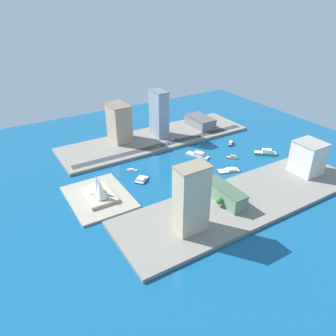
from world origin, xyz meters
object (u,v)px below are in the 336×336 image
object	(u,v)px
tower_tall_glass	(159,114)
office_block_beige	(191,199)
ferry_white_commuter	(198,155)
apartment_midrise_tan	(119,123)
terminal_long_green	(225,194)
barge_flat_brown	(229,170)
hatchback_blue	(176,140)
hotel_broad_white	(308,157)
tugboat_red	(199,170)
sailboat_small_white	(132,170)
patrol_launch_navy	(231,143)
sedan_silver	(168,144)
water_taxi_orange	(232,157)
catamaran_blue	(142,179)
pickup_red	(199,136)
traffic_light_waterfront	(151,147)
warehouse_low_gray	(200,121)
ferry_green_doubledeck	(265,153)
taxi_yellow_cab	(158,146)
opera_landmark	(98,189)

from	to	relation	value
tower_tall_glass	office_block_beige	xyz separation A→B (m)	(-172.38, 72.12, -1.02)
ferry_white_commuter	apartment_midrise_tan	world-z (taller)	apartment_midrise_tan
terminal_long_green	apartment_midrise_tan	distance (m)	171.16
barge_flat_brown	hatchback_blue	world-z (taller)	hatchback_blue
barge_flat_brown	hotel_broad_white	xyz separation A→B (m)	(-45.30, -60.89, 18.45)
tugboat_red	terminal_long_green	bearing A→B (deg)	164.91
sailboat_small_white	patrol_launch_navy	xyz separation A→B (m)	(-2.94, -131.38, 0.69)
ferry_white_commuter	apartment_midrise_tan	bearing A→B (deg)	35.46
hatchback_blue	sedan_silver	world-z (taller)	hatchback_blue
tugboat_red	patrol_launch_navy	size ratio (longest dim) A/B	1.08
water_taxi_orange	catamaran_blue	bearing A→B (deg)	85.03
ferry_white_commuter	pickup_red	world-z (taller)	ferry_white_commuter
pickup_red	traffic_light_waterfront	bearing A→B (deg)	92.05
warehouse_low_gray	tower_tall_glass	bearing A→B (deg)	88.42
barge_flat_brown	patrol_launch_navy	size ratio (longest dim) A/B	1.84
hotel_broad_white	water_taxi_orange	bearing A→B (deg)	30.57
ferry_green_doubledeck	tower_tall_glass	distance (m)	135.18
barge_flat_brown	sedan_silver	world-z (taller)	sedan_silver
ferry_green_doubledeck	apartment_midrise_tan	xyz separation A→B (m)	(117.75, 127.51, 23.29)
catamaran_blue	office_block_beige	xyz separation A→B (m)	(-88.44, 3.33, 29.13)
traffic_light_waterfront	catamaran_blue	bearing A→B (deg)	142.81
water_taxi_orange	sailboat_small_white	bearing A→B (deg)	73.29
terminal_long_green	hotel_broad_white	bearing A→B (deg)	-91.44
terminal_long_green	taxi_yellow_cab	bearing A→B (deg)	-2.28
water_taxi_orange	patrol_launch_navy	size ratio (longest dim) A/B	0.82
barge_flat_brown	hatchback_blue	distance (m)	89.54
patrol_launch_navy	hatchback_blue	distance (m)	66.50
tower_tall_glass	sedan_silver	size ratio (longest dim) A/B	11.56
sailboat_small_white	catamaran_blue	xyz separation A→B (m)	(-22.98, 0.80, 0.53)
office_block_beige	tower_tall_glass	bearing A→B (deg)	-22.70
terminal_long_green	opera_landmark	xyz separation A→B (m)	(65.88, 91.35, -0.72)
pickup_red	traffic_light_waterfront	world-z (taller)	traffic_light_waterfront
tugboat_red	ferry_white_commuter	bearing A→B (deg)	-33.55
water_taxi_orange	catamaran_blue	size ratio (longest dim) A/B	0.61
water_taxi_orange	terminal_long_green	world-z (taller)	terminal_long_green
sailboat_small_white	traffic_light_waterfront	bearing A→B (deg)	-53.74
office_block_beige	opera_landmark	xyz separation A→B (m)	(81.69, 43.77, -21.33)
barge_flat_brown	pickup_red	xyz separation A→B (m)	(82.97, -21.83, 3.06)
patrol_launch_navy	terminal_long_green	xyz separation A→B (m)	(-92.68, 87.93, 8.36)
tugboat_red	traffic_light_waterfront	size ratio (longest dim) A/B	2.20
hatchback_blue	sedan_silver	xyz separation A→B (m)	(-4.92, 14.52, -0.03)
pickup_red	opera_landmark	distance (m)	166.90
barge_flat_brown	opera_landmark	size ratio (longest dim) A/B	0.66
patrol_launch_navy	opera_landmark	world-z (taller)	opera_landmark
hotel_broad_white	tower_tall_glass	bearing A→B (deg)	26.37
hatchback_blue	taxi_yellow_cab	size ratio (longest dim) A/B	0.90
ferry_white_commuter	catamaran_blue	world-z (taller)	ferry_white_commuter
hatchback_blue	hotel_broad_white	bearing A→B (deg)	-152.74
ferry_green_doubledeck	sedan_silver	bearing A→B (deg)	47.94
sedan_silver	apartment_midrise_tan	bearing A→B (deg)	46.04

